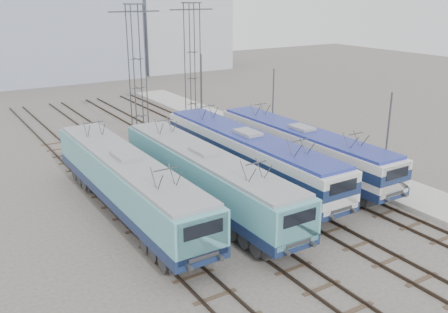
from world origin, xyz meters
TOP-DOWN VIEW (x-y plane):
  - ground at (0.00, 0.00)m, footprint 160.00×160.00m
  - platform at (10.20, 8.00)m, footprint 4.00×70.00m
  - locomotive_far_left at (-6.75, 7.91)m, footprint 2.90×18.30m
  - locomotive_center_left at (-2.25, 6.44)m, footprint 2.82×17.83m
  - locomotive_center_right at (2.25, 8.35)m, footprint 2.88×18.19m
  - locomotive_far_right at (6.75, 7.96)m, footprint 2.73×17.22m
  - catenary_tower_west at (0.00, 22.00)m, footprint 4.50×1.20m
  - catenary_tower_east at (6.50, 24.00)m, footprint 4.50×1.20m
  - mast_front at (8.60, 2.00)m, footprint 0.12×0.12m
  - mast_mid at (8.60, 14.00)m, footprint 0.12×0.12m
  - mast_rear at (8.60, 26.00)m, footprint 0.12×0.12m
  - building_center at (4.00, 62.00)m, footprint 22.00×14.00m
  - building_east at (24.00, 62.00)m, footprint 16.00×12.00m

SIDE VIEW (x-z plane):
  - ground at x=0.00m, z-range 0.00..0.00m
  - platform at x=10.20m, z-range 0.00..0.30m
  - locomotive_far_right at x=6.75m, z-range 0.59..3.82m
  - locomotive_center_left at x=-2.25m, z-range 0.55..3.90m
  - locomotive_far_left at x=-6.75m, z-range 0.56..4.00m
  - locomotive_center_right at x=2.25m, z-range 0.61..4.03m
  - mast_front at x=8.60m, z-range 0.00..7.00m
  - mast_mid at x=8.60m, z-range 0.00..7.00m
  - mast_rear at x=8.60m, z-range 0.00..7.00m
  - building_east at x=24.00m, z-range 0.00..12.00m
  - catenary_tower_west at x=0.00m, z-range 0.64..12.64m
  - catenary_tower_east at x=6.50m, z-range 0.64..12.64m
  - building_center at x=4.00m, z-range 0.00..18.00m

